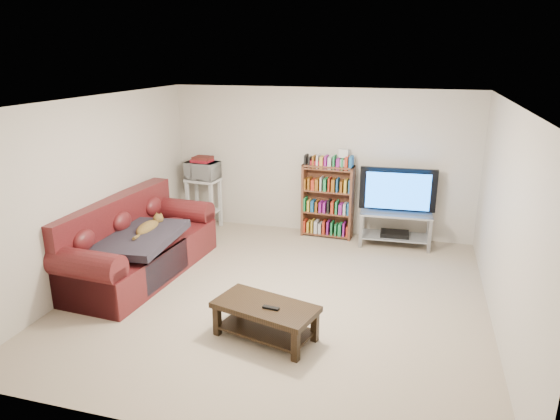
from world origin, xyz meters
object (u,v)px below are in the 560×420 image
(coffee_table, at_px, (265,315))
(sofa, at_px, (135,248))
(bookshelf, at_px, (328,200))
(tv_stand, at_px, (395,223))

(coffee_table, bearing_deg, sofa, 168.30)
(coffee_table, xyz_separation_m, bookshelf, (0.06, 3.25, 0.35))
(coffee_table, bearing_deg, tv_stand, 84.40)
(coffee_table, distance_m, tv_stand, 3.34)
(bookshelf, bearing_deg, tv_stand, -3.28)
(coffee_table, height_order, bookshelf, bookshelf)
(bookshelf, bearing_deg, coffee_table, -88.04)
(sofa, bearing_deg, coffee_table, -22.62)
(coffee_table, bearing_deg, bookshelf, 103.81)
(sofa, relative_size, coffee_table, 2.11)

